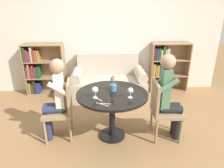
# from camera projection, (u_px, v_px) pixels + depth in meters

# --- Properties ---
(ground_plane) EXTENTS (16.00, 16.00, 0.00)m
(ground_plane) POSITION_uv_depth(u_px,v_px,m) (112.00, 136.00, 3.13)
(ground_plane) COLOR olive
(back_wall) EXTENTS (5.20, 0.05, 2.70)m
(back_wall) POSITION_uv_depth(u_px,v_px,m) (107.00, 32.00, 4.44)
(back_wall) COLOR beige
(back_wall) RESTS_ON ground_plane
(round_table) EXTENTS (1.03, 1.03, 0.73)m
(round_table) POSITION_uv_depth(u_px,v_px,m) (112.00, 101.00, 2.91)
(round_table) COLOR black
(round_table) RESTS_ON ground_plane
(couch) EXTENTS (1.59, 0.80, 0.92)m
(couch) POSITION_uv_depth(u_px,v_px,m) (108.00, 83.00, 4.42)
(couch) COLOR #B7A893
(couch) RESTS_ON ground_plane
(bookshelf_left) EXTENTS (0.87, 0.28, 1.14)m
(bookshelf_left) POSITION_uv_depth(u_px,v_px,m) (40.00, 70.00, 4.50)
(bookshelf_left) COLOR #93704C
(bookshelf_left) RESTS_ON ground_plane
(bookshelf_right) EXTENTS (0.87, 0.28, 1.14)m
(bookshelf_right) POSITION_uv_depth(u_px,v_px,m) (164.00, 68.00, 4.64)
(bookshelf_right) COLOR #93704C
(bookshelf_right) RESTS_ON ground_plane
(chair_left) EXTENTS (0.45, 0.45, 0.90)m
(chair_left) POSITION_uv_depth(u_px,v_px,m) (62.00, 108.00, 2.96)
(chair_left) COLOR #937A56
(chair_left) RESTS_ON ground_plane
(chair_right) EXTENTS (0.43, 0.43, 0.90)m
(chair_right) POSITION_uv_depth(u_px,v_px,m) (162.00, 108.00, 2.95)
(chair_right) COLOR #937A56
(chair_right) RESTS_ON ground_plane
(person_left) EXTENTS (0.44, 0.36, 1.24)m
(person_left) POSITION_uv_depth(u_px,v_px,m) (55.00, 98.00, 2.88)
(person_left) COLOR #282D47
(person_left) RESTS_ON ground_plane
(person_right) EXTENTS (0.42, 0.35, 1.31)m
(person_right) POSITION_uv_depth(u_px,v_px,m) (169.00, 96.00, 2.87)
(person_right) COLOR black
(person_right) RESTS_ON ground_plane
(wine_glass_left) EXTENTS (0.09, 0.09, 0.16)m
(wine_glass_left) POSITION_uv_depth(u_px,v_px,m) (95.00, 90.00, 2.67)
(wine_glass_left) COLOR white
(wine_glass_left) RESTS_ON round_table
(wine_glass_right) EXTENTS (0.08, 0.08, 0.15)m
(wine_glass_right) POSITION_uv_depth(u_px,v_px,m) (130.00, 91.00, 2.68)
(wine_glass_right) COLOR white
(wine_glass_right) RESTS_ON round_table
(flower_vase) EXTENTS (0.10, 0.10, 0.24)m
(flower_vase) POSITION_uv_depth(u_px,v_px,m) (113.00, 86.00, 2.92)
(flower_vase) COLOR slate
(flower_vase) RESTS_ON round_table
(knife_left_setting) EXTENTS (0.19, 0.04, 0.00)m
(knife_left_setting) POSITION_uv_depth(u_px,v_px,m) (103.00, 104.00, 2.55)
(knife_left_setting) COLOR silver
(knife_left_setting) RESTS_ON round_table
(fork_left_setting) EXTENTS (0.16, 0.11, 0.00)m
(fork_left_setting) POSITION_uv_depth(u_px,v_px,m) (103.00, 104.00, 2.53)
(fork_left_setting) COLOR silver
(fork_left_setting) RESTS_ON round_table
(knife_right_setting) EXTENTS (0.12, 0.16, 0.00)m
(knife_right_setting) POSITION_uv_depth(u_px,v_px,m) (98.00, 99.00, 2.68)
(knife_right_setting) COLOR silver
(knife_right_setting) RESTS_ON round_table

